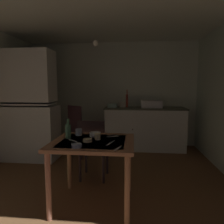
{
  "coord_description": "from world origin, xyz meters",
  "views": [
    {
      "loc": [
        0.5,
        -3.17,
        1.36
      ],
      "look_at": [
        0.17,
        0.03,
        0.97
      ],
      "focal_mm": 33.41,
      "sensor_mm": 36.0,
      "label": 1
    }
  ],
  "objects_px": {
    "hutch_cabinet": "(30,109)",
    "chair_by_counter": "(79,130)",
    "mixing_bowl_counter": "(112,105)",
    "dining_table": "(93,150)",
    "hand_pump": "(127,100)",
    "glass_bottle": "(68,131)",
    "chair_far_side": "(93,148)",
    "teacup_cream": "(97,137)",
    "sink_basin": "(151,104)",
    "serving_bowl_wide": "(95,134)"
  },
  "relations": [
    {
      "from": "hutch_cabinet",
      "to": "chair_far_side",
      "type": "xyz_separation_m",
      "value": [
        1.33,
        -0.78,
        -0.46
      ]
    },
    {
      "from": "hutch_cabinet",
      "to": "hand_pump",
      "type": "bearing_deg",
      "value": 27.68
    },
    {
      "from": "chair_by_counter",
      "to": "glass_bottle",
      "type": "height_order",
      "value": "chair_by_counter"
    },
    {
      "from": "hand_pump",
      "to": "glass_bottle",
      "type": "xyz_separation_m",
      "value": [
        -0.62,
        -2.25,
        -0.24
      ]
    },
    {
      "from": "hand_pump",
      "to": "teacup_cream",
      "type": "height_order",
      "value": "hand_pump"
    },
    {
      "from": "chair_far_side",
      "to": "chair_by_counter",
      "type": "height_order",
      "value": "chair_by_counter"
    },
    {
      "from": "chair_far_side",
      "to": "teacup_cream",
      "type": "distance_m",
      "value": 0.69
    },
    {
      "from": "serving_bowl_wide",
      "to": "teacup_cream",
      "type": "xyz_separation_m",
      "value": [
        0.06,
        -0.16,
        0.01
      ]
    },
    {
      "from": "chair_far_side",
      "to": "dining_table",
      "type": "bearing_deg",
      "value": -78.45
    },
    {
      "from": "teacup_cream",
      "to": "glass_bottle",
      "type": "xyz_separation_m",
      "value": [
        -0.36,
        0.04,
        0.06
      ]
    },
    {
      "from": "hand_pump",
      "to": "dining_table",
      "type": "xyz_separation_m",
      "value": [
        -0.3,
        -2.34,
        -0.44
      ]
    },
    {
      "from": "chair_far_side",
      "to": "teacup_cream",
      "type": "relative_size",
      "value": 12.71
    },
    {
      "from": "dining_table",
      "to": "serving_bowl_wide",
      "type": "xyz_separation_m",
      "value": [
        -0.02,
        0.21,
        0.14
      ]
    },
    {
      "from": "hutch_cabinet",
      "to": "chair_by_counter",
      "type": "relative_size",
      "value": 2.0
    },
    {
      "from": "chair_far_side",
      "to": "sink_basin",
      "type": "bearing_deg",
      "value": 59.84
    },
    {
      "from": "chair_by_counter",
      "to": "hutch_cabinet",
      "type": "bearing_deg",
      "value": -166.69
    },
    {
      "from": "hutch_cabinet",
      "to": "sink_basin",
      "type": "relative_size",
      "value": 4.58
    },
    {
      "from": "hutch_cabinet",
      "to": "sink_basin",
      "type": "bearing_deg",
      "value": 21.0
    },
    {
      "from": "hutch_cabinet",
      "to": "teacup_cream",
      "type": "bearing_deg",
      "value": -42.27
    },
    {
      "from": "mixing_bowl_counter",
      "to": "chair_far_side",
      "type": "distance_m",
      "value": 1.68
    },
    {
      "from": "mixing_bowl_counter",
      "to": "chair_far_side",
      "type": "relative_size",
      "value": 0.24
    },
    {
      "from": "chair_by_counter",
      "to": "dining_table",
      "type": "bearing_deg",
      "value": -70.01
    },
    {
      "from": "dining_table",
      "to": "teacup_cream",
      "type": "relative_size",
      "value": 13.02
    },
    {
      "from": "hand_pump",
      "to": "teacup_cream",
      "type": "distance_m",
      "value": 2.33
    },
    {
      "from": "hutch_cabinet",
      "to": "chair_far_side",
      "type": "distance_m",
      "value": 1.61
    },
    {
      "from": "sink_basin",
      "to": "hand_pump",
      "type": "distance_m",
      "value": 0.54
    },
    {
      "from": "dining_table",
      "to": "teacup_cream",
      "type": "xyz_separation_m",
      "value": [
        0.04,
        0.05,
        0.15
      ]
    },
    {
      "from": "sink_basin",
      "to": "serving_bowl_wide",
      "type": "bearing_deg",
      "value": -112.17
    },
    {
      "from": "teacup_cream",
      "to": "hand_pump",
      "type": "bearing_deg",
      "value": 83.46
    },
    {
      "from": "mixing_bowl_counter",
      "to": "dining_table",
      "type": "distance_m",
      "value": 2.27
    },
    {
      "from": "sink_basin",
      "to": "chair_by_counter",
      "type": "height_order",
      "value": "sink_basin"
    },
    {
      "from": "chair_far_side",
      "to": "glass_bottle",
      "type": "bearing_deg",
      "value": -108.61
    },
    {
      "from": "chair_far_side",
      "to": "serving_bowl_wide",
      "type": "xyz_separation_m",
      "value": [
        0.11,
        -0.43,
        0.3
      ]
    },
    {
      "from": "serving_bowl_wide",
      "to": "sink_basin",
      "type": "bearing_deg",
      "value": 67.83
    },
    {
      "from": "dining_table",
      "to": "serving_bowl_wide",
      "type": "bearing_deg",
      "value": 94.76
    },
    {
      "from": "hutch_cabinet",
      "to": "chair_by_counter",
      "type": "distance_m",
      "value": 0.99
    },
    {
      "from": "hutch_cabinet",
      "to": "serving_bowl_wide",
      "type": "height_order",
      "value": "hutch_cabinet"
    },
    {
      "from": "sink_basin",
      "to": "hand_pump",
      "type": "xyz_separation_m",
      "value": [
        -0.53,
        0.05,
        0.09
      ]
    },
    {
      "from": "hand_pump",
      "to": "chair_far_side",
      "type": "distance_m",
      "value": 1.86
    },
    {
      "from": "mixing_bowl_counter",
      "to": "teacup_cream",
      "type": "distance_m",
      "value": 2.21
    },
    {
      "from": "teacup_cream",
      "to": "glass_bottle",
      "type": "height_order",
      "value": "glass_bottle"
    },
    {
      "from": "serving_bowl_wide",
      "to": "glass_bottle",
      "type": "height_order",
      "value": "glass_bottle"
    },
    {
      "from": "dining_table",
      "to": "chair_far_side",
      "type": "bearing_deg",
      "value": 101.55
    },
    {
      "from": "hutch_cabinet",
      "to": "mixing_bowl_counter",
      "type": "relative_size",
      "value": 9.25
    },
    {
      "from": "chair_by_counter",
      "to": "serving_bowl_wide",
      "type": "height_order",
      "value": "chair_by_counter"
    },
    {
      "from": "hutch_cabinet",
      "to": "dining_table",
      "type": "xyz_separation_m",
      "value": [
        1.46,
        -1.41,
        -0.3
      ]
    },
    {
      "from": "sink_basin",
      "to": "glass_bottle",
      "type": "height_order",
      "value": "sink_basin"
    },
    {
      "from": "hand_pump",
      "to": "glass_bottle",
      "type": "bearing_deg",
      "value": -105.36
    },
    {
      "from": "dining_table",
      "to": "teacup_cream",
      "type": "distance_m",
      "value": 0.16
    },
    {
      "from": "sink_basin",
      "to": "serving_bowl_wide",
      "type": "distance_m",
      "value": 2.26
    }
  ]
}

